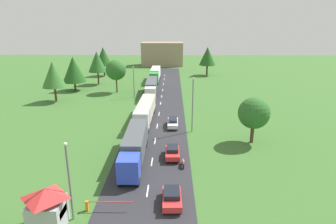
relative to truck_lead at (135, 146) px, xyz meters
name	(u,v)px	position (x,y,z in m)	size (l,w,h in m)	color
road	(155,139)	(2.25, 7.54, -2.12)	(10.00, 140.00, 0.06)	#2B2B30
lane_marking_centre	(154,150)	(2.25, 3.13, -2.09)	(0.16, 120.49, 0.01)	white
truck_lead	(135,146)	(0.00, 0.00, 0.00)	(2.56, 13.33, 3.68)	blue
truck_second	(145,110)	(-0.03, 15.99, -0.06)	(2.87, 14.02, 3.51)	white
truck_third	(151,87)	(-0.31, 35.70, -0.07)	(2.86, 14.09, 3.49)	white
truck_fourth	(155,74)	(-0.36, 53.14, 0.05)	(2.65, 12.79, 3.77)	green
car_lead	(172,197)	(4.89, -9.55, -1.33)	(1.99, 3.97, 1.46)	red
car_second	(172,152)	(4.92, 1.02, -1.31)	(1.91, 4.02, 1.49)	red
car_third	(173,122)	(4.97, 13.14, -1.33)	(1.80, 4.59, 1.43)	white
motorcycle_courier	(183,163)	(6.30, -1.50, -1.61)	(0.28, 1.94, 0.91)	black
guard_booth	(47,208)	(-6.06, -13.20, -0.15)	(3.23, 3.24, 3.94)	#B2B2B7
barrier_gate	(95,204)	(-2.55, -10.70, -1.46)	(4.64, 0.28, 1.05)	orange
person_lead	(45,198)	(-7.64, -10.19, -1.19)	(0.38, 0.24, 1.82)	green
person_second	(50,200)	(-7.04, -10.43, -1.24)	(0.38, 0.23, 1.74)	green
lamppost_lead	(69,178)	(-4.29, -12.03, 2.21)	(0.36, 0.36, 7.78)	slate
lamppost_second	(193,102)	(8.16, 10.83, 2.91)	(0.36, 0.36, 9.15)	slate
lamppost_third	(134,80)	(-4.32, 33.57, 2.00)	(0.36, 0.36, 7.36)	slate
tree_oak	(97,62)	(-16.52, 48.38, 4.38)	(5.21, 5.21, 9.42)	#513823
tree_birch	(254,113)	(16.94, 6.52, 2.48)	(4.70, 4.70, 7.01)	#513823
tree_maple	(207,56)	(16.37, 63.49, 4.23)	(5.45, 5.45, 9.41)	#513823
tree_pine	(103,56)	(-17.81, 61.94, 4.27)	(5.36, 5.36, 9.40)	#513823
tree_elm	(53,74)	(-21.65, 29.41, 4.08)	(5.18, 5.18, 9.11)	#513823
tree_ash	(74,69)	(-20.74, 40.46, 3.44)	(5.96, 5.96, 8.88)	#513823
tree_lime	(116,70)	(-9.40, 38.62, 3.59)	(5.12, 5.12, 8.32)	#513823
distant_building	(162,54)	(0.64, 86.34, 2.46)	(16.50, 8.71, 9.23)	#9E846B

